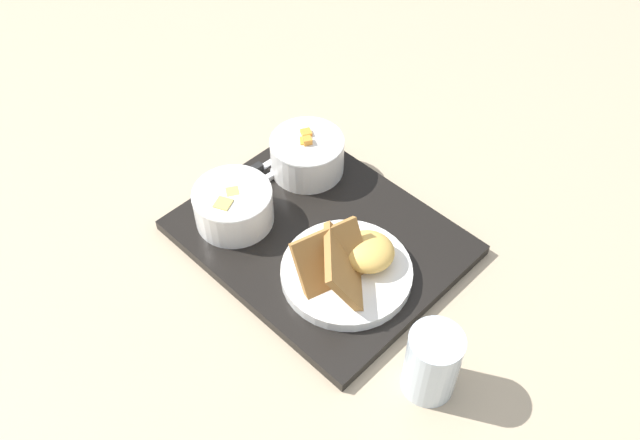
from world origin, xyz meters
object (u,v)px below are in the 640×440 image
Objects in this scene: knife at (254,171)px; glass_water at (431,365)px; bowl_salad at (307,153)px; plate_main at (350,267)px; spoon at (271,176)px; bowl_soup at (233,204)px.

knife is 2.02× the size of glass_water.
bowl_salad is 0.09m from knife.
plate_main reaches higher than spoon.
spoon is (0.03, 0.01, -0.00)m from knife.
bowl_soup reaches higher than spoon.
bowl_salad is at bearing 85.17° from bowl_soup.
bowl_salad is 0.07m from spoon.
bowl_soup is (-0.01, -0.15, -0.00)m from bowl_salad.
spoon is at bearing -120.01° from bowl_salad.
bowl_salad is 0.64× the size of plate_main.
bowl_soup is 0.10m from spoon.
bowl_salad is at bearing -36.50° from knife.
bowl_salad reaches higher than spoon.
glass_water is (0.36, -0.19, -0.01)m from bowl_salad.
plate_main is at bearing -97.74° from knife.
bowl_soup is 0.37m from glass_water.
spoon is (-0.03, -0.05, -0.03)m from bowl_salad.
glass_water is at bearing -99.40° from spoon.
bowl_soup reaches higher than knife.
knife is at bearing 117.23° from bowl_soup.
plate_main is 0.25m from knife.
spoon is (-0.02, 0.10, -0.03)m from bowl_soup.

